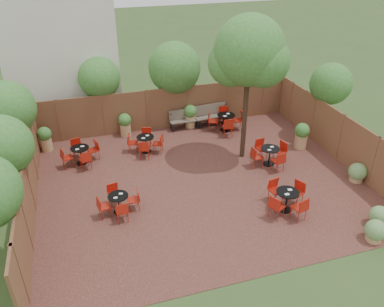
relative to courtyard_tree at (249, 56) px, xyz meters
name	(u,v)px	position (x,y,z in m)	size (l,w,h in m)	color
ground	(201,182)	(-2.26, -1.30, -4.33)	(80.00, 80.00, 0.00)	#354F23
courtyard_paving	(201,181)	(-2.26, -1.30, -4.32)	(12.00, 10.00, 0.02)	#371916
fence_back	(168,108)	(-2.26, 3.70, -3.33)	(12.00, 0.08, 2.00)	#4C2E1C
fence_left	(29,186)	(-8.26, -1.30, -3.33)	(0.08, 10.00, 2.00)	#4C2E1C
fence_right	(340,137)	(3.74, -1.30, -3.33)	(0.08, 10.00, 2.00)	#4C2E1C
neighbour_building	(59,37)	(-6.76, 6.70, -0.33)	(5.00, 4.00, 8.00)	beige
overhang_foliage	(142,92)	(-3.78, 1.92, -1.69)	(15.22, 10.43, 2.46)	#306C23
courtyard_tree	(249,56)	(0.00, 0.00, 0.00)	(2.81, 2.71, 5.83)	black
park_bench_left	(185,119)	(-1.55, 3.32, -3.83)	(1.50, 0.49, 0.93)	brown
park_bench_right	(211,115)	(-0.23, 3.33, -3.79)	(1.69, 0.68, 1.02)	brown
bistro_tables	(195,156)	(-2.13, -0.10, -3.87)	(8.88, 7.99, 0.94)	black
planters	(173,128)	(-2.41, 2.33, -3.70)	(11.28, 4.07, 1.16)	#AA8355
low_shrubs	(369,203)	(2.60, -4.71, -3.96)	(2.27, 3.63, 0.74)	#AA8355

